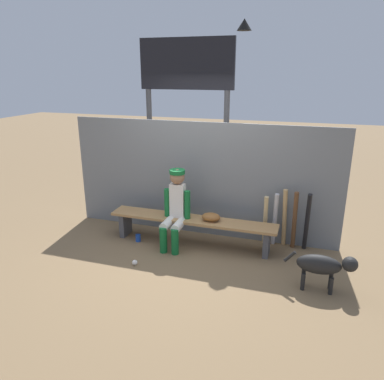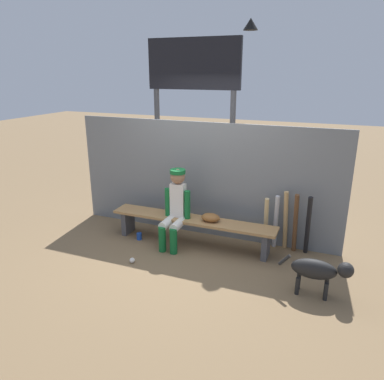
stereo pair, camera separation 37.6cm
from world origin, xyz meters
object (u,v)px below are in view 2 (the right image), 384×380
(dugout_bench, at_px, (192,224))
(bat_wood_tan, at_px, (286,220))
(bat_aluminum_silver, at_px, (276,222))
(baseball_glove, at_px, (211,217))
(bat_aluminum_black, at_px, (308,226))
(baseball, at_px, (132,260))
(dog, at_px, (319,270))
(bat_wood_dark, at_px, (295,224))
(cup_on_ground, at_px, (139,236))
(player_seated, at_px, (175,206))
(cup_on_bench, at_px, (187,213))
(bat_wood_natural, at_px, (266,223))
(scoreboard, at_px, (196,85))

(dugout_bench, relative_size, bat_wood_tan, 2.77)
(bat_aluminum_silver, bearing_deg, baseball_glove, -159.10)
(baseball_glove, bearing_deg, bat_aluminum_black, 11.40)
(baseball, height_order, dog, dog)
(bat_wood_dark, bearing_deg, baseball, -150.76)
(bat_wood_dark, relative_size, cup_on_ground, 8.46)
(player_seated, distance_m, bat_aluminum_black, 1.93)
(cup_on_bench, bearing_deg, bat_aluminum_silver, 12.94)
(player_seated, xyz_separation_m, bat_wood_tan, (1.56, 0.46, -0.17))
(cup_on_ground, distance_m, cup_on_bench, 0.87)
(player_seated, xyz_separation_m, baseball_glove, (0.52, 0.11, -0.14))
(cup_on_ground, distance_m, dog, 2.78)
(dugout_bench, relative_size, baseball, 34.58)
(bat_wood_tan, height_order, cup_on_ground, bat_wood_tan)
(bat_aluminum_black, height_order, dog, bat_aluminum_black)
(baseball_glove, distance_m, bat_wood_natural, 0.83)
(baseball_glove, height_order, cup_on_bench, baseball_glove)
(baseball, xyz_separation_m, dog, (2.43, 0.14, 0.30))
(player_seated, relative_size, cup_on_bench, 10.62)
(bat_wood_natural, xyz_separation_m, cup_on_ground, (-1.89, -0.48, -0.35))
(cup_on_ground, bearing_deg, player_seated, 5.74)
(baseball_glove, height_order, bat_aluminum_black, bat_aluminum_black)
(player_seated, distance_m, dog, 2.21)
(dugout_bench, distance_m, cup_on_ground, 0.89)
(bat_aluminum_black, xyz_separation_m, cup_on_ground, (-2.49, -0.44, -0.41))
(bat_wood_tan, height_order, bat_wood_dark, bat_wood_dark)
(dugout_bench, height_order, bat_wood_natural, bat_wood_natural)
(baseball_glove, bearing_deg, player_seated, -168.59)
(dog, bearing_deg, bat_wood_tan, 117.11)
(bat_wood_natural, bearing_deg, bat_wood_tan, 8.87)
(baseball, relative_size, cup_on_bench, 0.67)
(player_seated, bearing_deg, dog, -15.97)
(bat_wood_tan, height_order, dog, bat_wood_tan)
(bat_wood_dark, distance_m, cup_on_bench, 1.60)
(dugout_bench, bearing_deg, baseball_glove, 0.00)
(player_seated, bearing_deg, dugout_bench, 24.87)
(bat_wood_dark, distance_m, bat_aluminum_black, 0.17)
(bat_wood_natural, relative_size, bat_wood_tan, 0.87)
(bat_wood_tan, height_order, baseball, bat_wood_tan)
(bat_wood_dark, bearing_deg, bat_wood_tan, 154.58)
(bat_wood_tan, distance_m, cup_on_bench, 1.46)
(bat_wood_dark, xyz_separation_m, bat_aluminum_black, (0.17, -0.01, 0.00))
(cup_on_ground, xyz_separation_m, scoreboard, (0.29, 1.73, 2.25))
(player_seated, xyz_separation_m, bat_aluminum_silver, (1.42, 0.45, -0.20))
(dugout_bench, height_order, bat_wood_dark, bat_wood_dark)
(player_seated, xyz_separation_m, dog, (2.10, -0.60, -0.29))
(dugout_bench, bearing_deg, cup_on_bench, 155.30)
(cup_on_ground, relative_size, scoreboard, 0.03)
(bat_wood_tan, height_order, cup_on_bench, bat_wood_tan)
(bat_aluminum_silver, bearing_deg, dog, -56.98)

